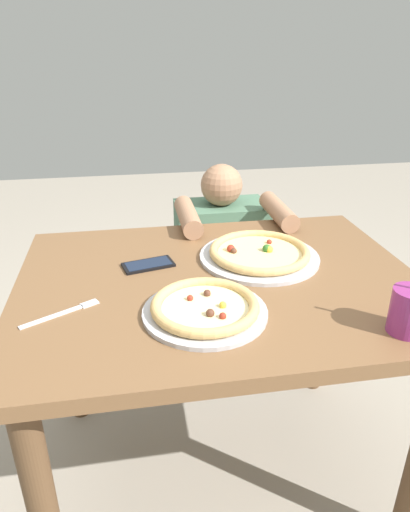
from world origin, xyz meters
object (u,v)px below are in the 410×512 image
pizza_far (259,253)px  cell_phone (148,265)px  fork (64,312)px  drink_cup_colored (409,311)px  pizza_near (205,308)px  diner_seated (221,276)px

pizza_far → cell_phone: pizza_far is taller
fork → pizza_far: bearing=21.7°
drink_cup_colored → cell_phone: 0.72m
pizza_near → cell_phone: 0.32m
fork → diner_seated: (0.56, 0.76, -0.34)m
cell_phone → diner_seated: diner_seated is taller
pizza_near → pizza_far: (0.22, 0.29, -0.00)m
drink_cup_colored → fork: (-0.79, 0.22, -0.05)m
pizza_near → drink_cup_colored: bearing=-18.7°
pizza_near → cell_phone: (-0.12, 0.29, -0.01)m
pizza_near → drink_cup_colored: drink_cup_colored is taller
pizza_far → diner_seated: bearing=90.8°
fork → pizza_near: bearing=-10.6°
fork → diner_seated: 1.00m
pizza_far → cell_phone: bearing=179.0°
pizza_near → fork: (-0.34, 0.06, -0.02)m
pizza_near → pizza_far: pizza_far is taller
cell_phone → pizza_near: bearing=-67.4°
pizza_near → drink_cup_colored: 0.47m
diner_seated → cell_phone: bearing=-122.1°
fork → diner_seated: size_ratio=0.20×
pizza_far → fork: size_ratio=1.98×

